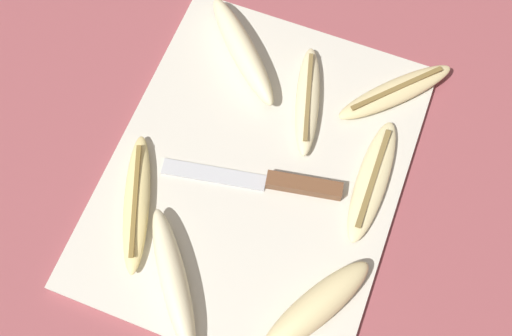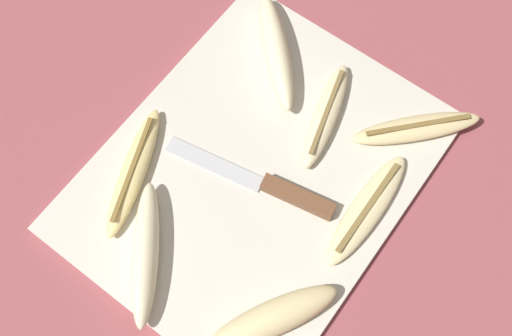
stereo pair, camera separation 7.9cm
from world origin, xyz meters
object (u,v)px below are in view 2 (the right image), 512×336
(banana_pale_long, at_px, (276,51))
(banana_golden_short, at_px, (134,172))
(banana_soft_right, at_px, (367,209))
(banana_bright_far, at_px, (146,253))
(knife, at_px, (279,192))
(banana_mellow_near, at_px, (416,128))
(banana_cream_curved, at_px, (326,115))
(banana_ripe_center, at_px, (274,318))

(banana_pale_long, distance_m, banana_golden_short, 0.26)
(banana_soft_right, bearing_deg, banana_bright_far, 138.60)
(knife, xyz_separation_m, banana_golden_short, (-0.09, 0.17, 0.00))
(banana_pale_long, xyz_separation_m, banana_bright_far, (-0.33, -0.04, -0.00))
(banana_pale_long, relative_size, banana_mellow_near, 1.04)
(banana_cream_curved, xyz_separation_m, banana_bright_far, (-0.29, 0.07, 0.01))
(banana_mellow_near, xyz_separation_m, banana_bright_far, (-0.35, 0.18, 0.01))
(banana_ripe_center, bearing_deg, knife, 33.44)
(banana_bright_far, bearing_deg, banana_pale_long, 6.96)
(banana_golden_short, bearing_deg, banana_soft_right, -63.04)
(banana_cream_curved, bearing_deg, knife, -174.18)
(banana_mellow_near, bearing_deg, banana_ripe_center, 178.69)
(knife, distance_m, banana_golden_short, 0.19)
(banana_ripe_center, distance_m, banana_golden_short, 0.26)
(banana_ripe_center, bearing_deg, banana_cream_curved, 21.28)
(banana_mellow_near, relative_size, banana_soft_right, 0.87)
(knife, relative_size, banana_pale_long, 1.47)
(banana_pale_long, distance_m, banana_bright_far, 0.33)
(banana_ripe_center, xyz_separation_m, banana_bright_far, (-0.03, 0.17, 0.00))
(banana_mellow_near, bearing_deg, knife, 152.36)
(banana_bright_far, bearing_deg, banana_mellow_near, -27.22)
(banana_cream_curved, bearing_deg, banana_bright_far, 166.43)
(banana_ripe_center, distance_m, banana_soft_right, 0.18)
(banana_mellow_near, height_order, banana_soft_right, banana_mellow_near)
(banana_cream_curved, relative_size, banana_soft_right, 0.95)
(banana_bright_far, bearing_deg, knife, -26.75)
(knife, bearing_deg, banana_ripe_center, -157.17)
(banana_mellow_near, bearing_deg, banana_bright_far, 152.78)
(banana_bright_far, distance_m, banana_golden_short, 0.11)
(knife, xyz_separation_m, banana_pale_long, (0.16, 0.12, 0.01))
(banana_cream_curved, xyz_separation_m, banana_mellow_near, (0.06, -0.11, -0.00))
(banana_ripe_center, height_order, banana_bright_far, banana_bright_far)
(banana_ripe_center, height_order, banana_cream_curved, banana_ripe_center)
(banana_bright_far, xyz_separation_m, banana_golden_short, (0.07, 0.09, -0.01))
(banana_ripe_center, bearing_deg, banana_bright_far, 100.20)
(knife, bearing_deg, banana_golden_short, 107.84)
(banana_ripe_center, xyz_separation_m, banana_soft_right, (0.18, -0.02, -0.01))
(banana_mellow_near, xyz_separation_m, banana_golden_short, (-0.28, 0.27, 0.00))
(banana_pale_long, relative_size, banana_bright_far, 0.97)
(banana_golden_short, height_order, banana_soft_right, banana_golden_short)
(banana_ripe_center, relative_size, banana_soft_right, 0.92)
(banana_golden_short, bearing_deg, banana_bright_far, -131.00)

